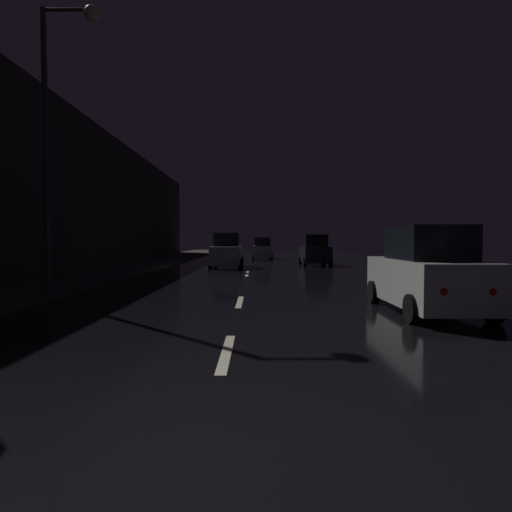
% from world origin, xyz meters
% --- Properties ---
extents(ground, '(27.82, 84.00, 0.02)m').
position_xyz_m(ground, '(0.00, 24.50, -0.01)').
color(ground, black).
extents(sidewalk_left, '(4.40, 84.00, 0.15)m').
position_xyz_m(sidewalk_left, '(-7.71, 24.50, 0.07)').
color(sidewalk_left, '#33302D').
rests_on(sidewalk_left, ground).
extents(building_facade_left, '(0.80, 63.00, 9.36)m').
position_xyz_m(building_facade_left, '(-10.31, 21.00, 4.68)').
color(building_facade_left, '#2D2B28').
rests_on(building_facade_left, ground).
extents(lane_centerline, '(0.16, 17.87, 0.01)m').
position_xyz_m(lane_centerline, '(0.00, 11.86, 0.01)').
color(lane_centerline, beige).
rests_on(lane_centerline, ground).
extents(streetlamp_overhead, '(1.70, 0.44, 8.44)m').
position_xyz_m(streetlamp_overhead, '(-5.20, 8.63, 5.46)').
color(streetlamp_overhead, '#2D2D30').
rests_on(streetlamp_overhead, ground).
extents(car_approaching_headlights, '(2.04, 4.42, 2.22)m').
position_xyz_m(car_approaching_headlights, '(-1.43, 23.28, 1.02)').
color(car_approaching_headlights, silver).
rests_on(car_approaching_headlights, ground).
extents(car_parked_right_far, '(1.98, 4.28, 2.16)m').
position_xyz_m(car_parked_right_far, '(4.61, 25.71, 0.99)').
color(car_parked_right_far, black).
rests_on(car_parked_right_far, ground).
extents(car_parked_right_near, '(1.92, 4.16, 2.10)m').
position_xyz_m(car_parked_right_near, '(4.61, 6.65, 0.96)').
color(car_parked_right_near, silver).
rests_on(car_parked_right_near, ground).
extents(car_distant_taillights, '(1.85, 4.00, 2.01)m').
position_xyz_m(car_distant_taillights, '(1.03, 34.82, 0.92)').
color(car_distant_taillights, '#A5A8AD').
rests_on(car_distant_taillights, ground).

